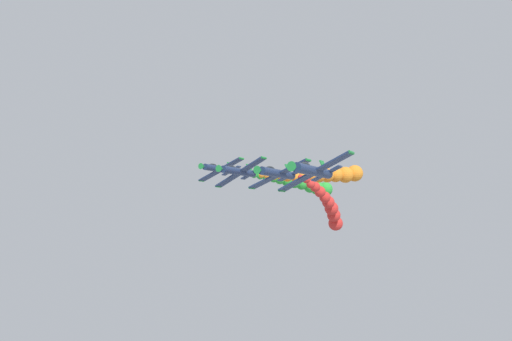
# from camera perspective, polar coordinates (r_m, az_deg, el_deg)

# --- Properties ---
(airplane_lead) EXTENTS (8.84, 10.35, 4.32)m
(airplane_lead) POSITION_cam_1_polar(r_m,az_deg,el_deg) (56.71, 6.36, -0.01)
(airplane_lead) COLOR navy
(airplane_left_inner) EXTENTS (9.01, 10.35, 3.88)m
(airplane_left_inner) POSITION_cam_1_polar(r_m,az_deg,el_deg) (68.75, 2.36, -0.29)
(airplane_left_inner) COLOR navy
(smoke_trail_left_inner) EXTENTS (4.35, 22.71, 8.68)m
(smoke_trail_left_inner) POSITION_cam_1_polar(r_m,az_deg,el_deg) (89.92, 8.17, -4.17)
(smoke_trail_left_inner) COLOR red
(airplane_right_inner) EXTENTS (8.72, 10.35, 4.57)m
(airplane_right_inner) POSITION_cam_1_polar(r_m,az_deg,el_deg) (79.04, -2.01, -0.10)
(airplane_right_inner) COLOR navy
(smoke_trail_right_inner) EXTENTS (10.36, 26.33, 4.17)m
(smoke_trail_right_inner) POSITION_cam_1_polar(r_m,az_deg,el_deg) (99.85, 8.36, -0.50)
(smoke_trail_right_inner) COLOR orange
(airplane_left_outer) EXTENTS (8.95, 10.35, 4.03)m
(airplane_left_outer) POSITION_cam_1_polar(r_m,az_deg,el_deg) (90.65, -4.17, 0.19)
(airplane_left_outer) COLOR navy
(smoke_trail_left_outer) EXTENTS (9.16, 27.97, 4.31)m
(smoke_trail_left_outer) POSITION_cam_1_polar(r_m,az_deg,el_deg) (111.81, 5.33, -1.58)
(smoke_trail_left_outer) COLOR green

